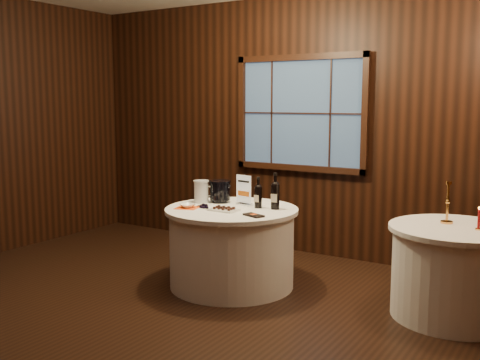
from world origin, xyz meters
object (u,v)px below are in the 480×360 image
Objects in this scene: brass_candlestick at (447,208)px; red_candle at (479,221)px; side_table at (454,272)px; cracker_bowl at (187,206)px; main_table at (232,247)px; chocolate_plate at (224,209)px; sign_stand at (244,195)px; glass_pitcher at (201,191)px; chocolate_box at (254,215)px; port_bottle_left at (258,195)px; grape_bunch at (205,206)px; port_bottle_right at (275,193)px; ice_bucket at (220,191)px.

brass_candlestick reaches higher than red_candle.
side_table is 2.46m from cracker_bowl.
chocolate_plate reaches higher than main_table.
cracker_bowl is at bearing -121.81° from sign_stand.
glass_pitcher reaches higher than chocolate_plate.
chocolate_box reaches higher than side_table.
port_bottle_left is 1.59× the size of red_candle.
red_candle is at bearing 11.25° from chocolate_plate.
chocolate_plate is 1.45× the size of red_candle.
glass_pitcher is 1.59× the size of cracker_bowl.
side_table is at bearing 172.32° from red_candle.
grape_bunch is at bearing -68.48° from glass_pitcher.
main_table is 0.66m from glass_pitcher.
port_bottle_right reaches higher than main_table.
glass_pitcher is (-0.21, 0.23, 0.09)m from grape_bunch.
port_bottle_left is (0.21, 0.15, 0.51)m from main_table.
port_bottle_right is at bearing -176.81° from red_candle.
port_bottle_left is at bearing -175.07° from side_table.
brass_candlestick is (1.89, 0.55, 0.11)m from chocolate_plate.
red_candle is at bearing 9.89° from grape_bunch.
port_bottle_right is at bearing -1.63° from ice_bucket.
main_table is 0.59m from cracker_bowl.
chocolate_plate and cracker_bowl have the same top height.
sign_stand is at bearing -7.49° from glass_pitcher.
ice_bucket is (-0.29, 0.00, 0.01)m from sign_stand.
main_table is 4.27× the size of port_bottle_left.
main_table is at bearing 169.69° from chocolate_box.
sign_stand reaches higher than grape_bunch.
sign_stand reaches higher than main_table.
brass_candlestick reaches higher than side_table.
port_bottle_right is 0.68m from grape_bunch.
port_bottle_right reaches higher than ice_bucket.
port_bottle_right is 1.28× the size of chocolate_plate.
brass_candlestick is at bearing 41.68° from chocolate_box.
main_table is at bearing -168.11° from brass_candlestick.
sign_stand reaches higher than port_bottle_left.
red_candle is (2.15, 0.08, -0.03)m from sign_stand.
brass_candlestick reaches higher than grape_bunch.
grape_bunch is (-0.59, 0.08, 0.01)m from chocolate_box.
chocolate_box is 0.60m from grape_bunch.
port_bottle_right is 0.81m from glass_pitcher.
chocolate_plate is at bearing -51.18° from ice_bucket.
chocolate_plate is 0.23m from grape_bunch.
glass_pitcher reaches higher than main_table.
main_table is 5.66× the size of glass_pitcher.
port_bottle_left is 0.42m from chocolate_box.
main_table is 0.60m from ice_bucket.
side_table is at bearing 8.53° from main_table.
ice_bucket is 0.35m from grape_bunch.
side_table is at bearing 2.64° from ice_bucket.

